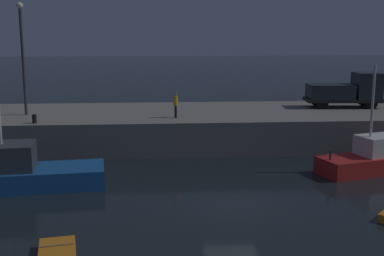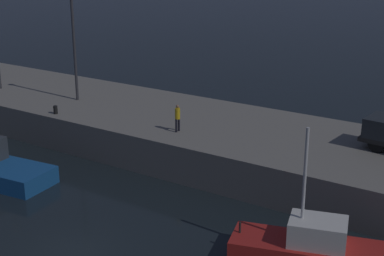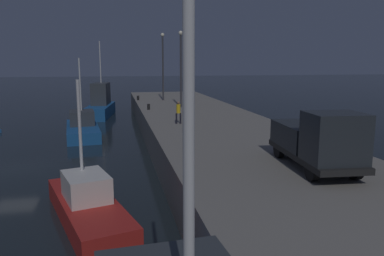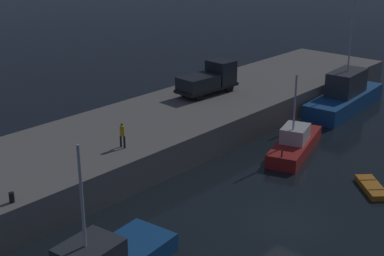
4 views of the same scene
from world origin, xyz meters
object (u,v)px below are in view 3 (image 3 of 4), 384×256
(bollard_central, at_px, (138,98))
(lamp_post_east, at_px, (181,63))
(dockworker, at_px, (178,111))
(lamp_post_west, at_px, (163,61))
(bollard_west, at_px, (149,107))
(fishing_boat_orange, at_px, (88,205))
(fishing_boat_blue, at_px, (82,127))
(fishing_trawler_red, at_px, (100,104))
(utility_truck, at_px, (317,140))

(bollard_central, bearing_deg, lamp_post_east, 25.07)
(dockworker, bearing_deg, lamp_post_west, 176.41)
(lamp_post_west, xyz_separation_m, bollard_west, (8.75, -2.54, -4.32))
(lamp_post_west, bearing_deg, fishing_boat_orange, -13.52)
(lamp_post_east, height_order, bollard_west, lamp_post_east)
(fishing_boat_blue, bearing_deg, fishing_trawler_red, 174.67)
(fishing_boat_blue, distance_m, utility_truck, 24.58)
(utility_truck, bearing_deg, lamp_post_east, -175.56)
(utility_truck, bearing_deg, bollard_west, -166.68)
(fishing_trawler_red, distance_m, utility_truck, 36.20)
(lamp_post_east, bearing_deg, fishing_boat_blue, -79.56)
(utility_truck, distance_m, bollard_west, 22.66)
(bollard_central, bearing_deg, utility_truck, 10.13)
(fishing_boat_blue, bearing_deg, lamp_post_west, 136.44)
(utility_truck, xyz_separation_m, dockworker, (-13.16, -3.78, -0.31))
(fishing_boat_blue, distance_m, fishing_boat_orange, 19.97)
(fishing_trawler_red, height_order, bollard_west, fishing_trawler_red)
(fishing_boat_orange, distance_m, dockworker, 13.11)
(lamp_post_east, height_order, utility_truck, lamp_post_east)
(bollard_west, bearing_deg, bollard_central, -177.49)
(lamp_post_east, relative_size, bollard_central, 14.34)
(bollard_west, distance_m, bollard_central, 9.51)
(lamp_post_west, xyz_separation_m, dockworker, (17.63, -1.11, -3.64))
(fishing_trawler_red, relative_size, bollard_west, 17.03)
(lamp_post_west, distance_m, utility_truck, 31.08)
(fishing_boat_blue, height_order, fishing_boat_orange, fishing_boat_blue)
(utility_truck, bearing_deg, fishing_boat_blue, -152.16)
(fishing_trawler_red, bearing_deg, fishing_boat_orange, 0.90)
(fishing_trawler_red, distance_m, fishing_boat_blue, 13.15)
(fishing_boat_orange, bearing_deg, bollard_west, 167.64)
(fishing_boat_blue, height_order, lamp_post_east, lamp_post_east)
(fishing_trawler_red, height_order, fishing_boat_blue, fishing_trawler_red)
(fishing_boat_orange, bearing_deg, lamp_post_west, 166.48)
(utility_truck, height_order, bollard_central, utility_truck)
(bollard_west, bearing_deg, utility_truck, 13.32)
(bollard_central, bearing_deg, fishing_boat_orange, -7.70)
(bollard_west, bearing_deg, dockworker, 9.17)
(lamp_post_west, relative_size, dockworker, 4.72)
(dockworker, distance_m, bollard_central, 18.48)
(lamp_post_west, distance_m, dockworker, 18.03)
(lamp_post_west, xyz_separation_m, utility_truck, (30.78, 2.68, -3.33))
(lamp_post_west, relative_size, lamp_post_east, 1.04)
(fishing_boat_orange, xyz_separation_m, lamp_post_east, (-21.66, 7.85, 5.97))
(utility_truck, relative_size, dockworker, 3.52)
(fishing_trawler_red, relative_size, fishing_boat_blue, 1.07)
(bollard_central, bearing_deg, fishing_trawler_red, -124.61)
(lamp_post_east, xyz_separation_m, dockworker, (10.21, -1.97, -3.49))
(lamp_post_east, relative_size, dockworker, 4.53)
(fishing_boat_orange, relative_size, lamp_post_east, 1.05)
(fishing_boat_orange, relative_size, bollard_west, 14.38)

